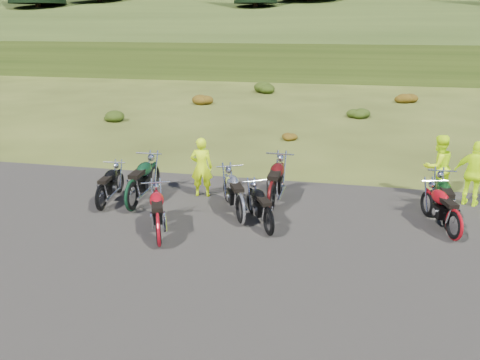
% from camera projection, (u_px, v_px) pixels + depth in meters
% --- Properties ---
extents(ground, '(300.00, 300.00, 0.00)m').
position_uv_depth(ground, '(260.00, 238.00, 10.45)').
color(ground, '#363E14').
rests_on(ground, ground).
extents(gravel_pad, '(20.00, 12.00, 0.04)m').
position_uv_depth(gravel_pad, '(242.00, 285.00, 8.60)').
color(gravel_pad, black).
rests_on(gravel_pad, ground).
extents(hill_slope, '(300.00, 45.97, 9.37)m').
position_uv_depth(hill_slope, '(328.00, 61.00, 56.76)').
color(hill_slope, '#293C14').
rests_on(hill_slope, ground).
extents(hill_plateau, '(300.00, 90.00, 9.17)m').
position_uv_depth(hill_plateau, '(335.00, 41.00, 112.34)').
color(hill_plateau, '#293C14').
rests_on(hill_plateau, ground).
extents(shrub_1, '(1.03, 1.03, 0.61)m').
position_uv_depth(shrub_1, '(113.00, 115.00, 22.58)').
color(shrub_1, black).
rests_on(shrub_1, ground).
extents(shrub_2, '(1.30, 1.30, 0.77)m').
position_uv_depth(shrub_2, '(201.00, 98.00, 26.90)').
color(shrub_2, '#66330C').
rests_on(shrub_2, ground).
extents(shrub_3, '(1.56, 1.56, 0.92)m').
position_uv_depth(shrub_3, '(265.00, 86.00, 31.23)').
color(shrub_3, black).
rests_on(shrub_3, ground).
extents(shrub_4, '(0.77, 0.77, 0.45)m').
position_uv_depth(shrub_4, '(288.00, 134.00, 18.98)').
color(shrub_4, '#66330C').
rests_on(shrub_4, ground).
extents(shrub_5, '(1.03, 1.03, 0.61)m').
position_uv_depth(shrub_5, '(357.00, 112.00, 23.30)').
color(shrub_5, black).
rests_on(shrub_5, ground).
extents(shrub_6, '(1.30, 1.30, 0.77)m').
position_uv_depth(shrub_6, '(405.00, 96.00, 27.62)').
color(shrub_6, '#66330C').
rests_on(shrub_6, ground).
extents(motorcycle_0, '(0.81, 1.95, 1.00)m').
position_uv_depth(motorcycle_0, '(102.00, 211.00, 11.92)').
color(motorcycle_0, black).
rests_on(motorcycle_0, ground).
extents(motorcycle_1, '(1.42, 2.18, 1.08)m').
position_uv_depth(motorcycle_1, '(159.00, 247.00, 10.05)').
color(motorcycle_1, '#9E0B16').
rests_on(motorcycle_1, ground).
extents(motorcycle_2, '(0.80, 2.30, 1.20)m').
position_uv_depth(motorcycle_2, '(133.00, 212.00, 11.90)').
color(motorcycle_2, black).
rests_on(motorcycle_2, ground).
extents(motorcycle_3, '(1.57, 2.24, 1.12)m').
position_uv_depth(motorcycle_3, '(241.00, 225.00, 11.13)').
color(motorcycle_3, silver).
rests_on(motorcycle_3, ground).
extents(motorcycle_4, '(0.85, 2.37, 1.23)m').
position_uv_depth(motorcycle_4, '(271.00, 214.00, 11.75)').
color(motorcycle_4, '#450B0C').
rests_on(motorcycle_4, ground).
extents(motorcycle_5, '(1.42, 1.94, 0.98)m').
position_uv_depth(motorcycle_5, '(268.00, 236.00, 10.56)').
color(motorcycle_5, black).
rests_on(motorcycle_5, ground).
extents(motorcycle_6, '(1.17, 2.07, 1.03)m').
position_uv_depth(motorcycle_6, '(452.00, 241.00, 10.33)').
color(motorcycle_6, '#9E0B14').
rests_on(motorcycle_6, ground).
extents(motorcycle_7, '(0.71, 2.11, 1.10)m').
position_uv_depth(motorcycle_7, '(446.00, 231.00, 10.82)').
color(motorcycle_7, black).
rests_on(motorcycle_7, ground).
extents(person_middle, '(0.65, 0.47, 1.64)m').
position_uv_depth(person_middle, '(202.00, 168.00, 12.66)').
color(person_middle, '#CDF90D').
rests_on(person_middle, ground).
extents(person_right_a, '(1.06, 0.98, 1.74)m').
position_uv_depth(person_right_a, '(437.00, 168.00, 12.54)').
color(person_right_a, '#CDF90D').
rests_on(person_right_a, ground).
extents(person_right_b, '(1.08, 0.82, 1.71)m').
position_uv_depth(person_right_b, '(474.00, 175.00, 12.00)').
color(person_right_b, '#CDF90D').
rests_on(person_right_b, ground).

